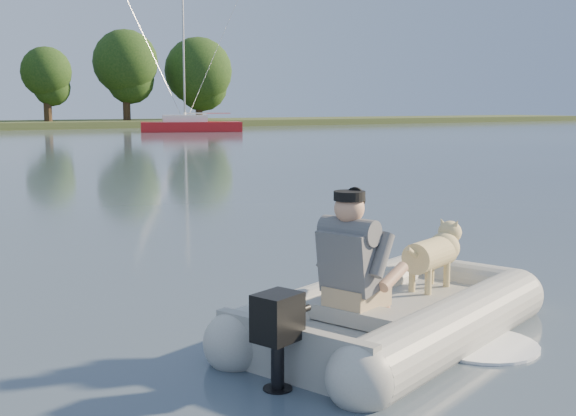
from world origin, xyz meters
TOP-DOWN VIEW (x-y plane):
  - water at (0.00, 0.00)m, footprint 160.00×160.00m
  - dinghy at (-0.11, -0.35)m, footprint 6.08×5.42m
  - man at (-0.81, -0.55)m, footprint 0.93×0.87m
  - dog at (0.51, -0.08)m, footprint 1.03×0.65m
  - outboard_motor at (-1.75, -0.94)m, footprint 0.51×0.43m
  - sailboat at (18.44, 45.93)m, footprint 7.91×4.72m

SIDE VIEW (x-z plane):
  - water at x=0.00m, z-range 0.00..0.00m
  - outboard_motor at x=-1.75m, z-range -0.09..0.74m
  - sailboat at x=18.44m, z-range -4.76..5.67m
  - dog at x=0.51m, z-range 0.22..0.87m
  - dinghy at x=-0.11m, z-range -0.10..1.34m
  - man at x=-0.81m, z-range 0.25..1.38m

